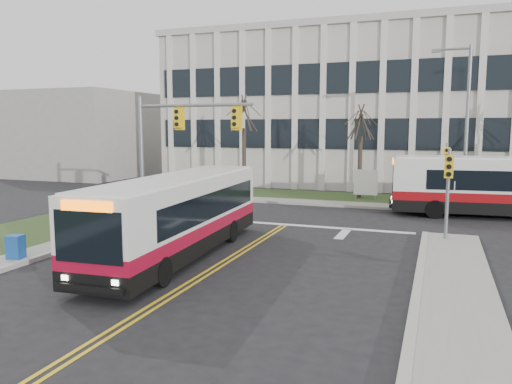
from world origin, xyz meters
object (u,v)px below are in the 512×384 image
Objects in this scene: streetlight at (464,118)px; directory_sign at (366,183)px; bus_cross at (508,188)px; newspaper_box_blue at (16,249)px; bus_main at (179,217)px.

directory_sign is at bearing 166.77° from streetlight.
bus_cross is 12.12× the size of newspaper_box_blue.
newspaper_box_blue is at bearing -154.64° from bus_main.
bus_main is at bearing 18.81° from newspaper_box_blue.
directory_sign is 0.19× the size of bus_main.
newspaper_box_blue is at bearing -129.96° from streetlight.
bus_main is (-4.40, -16.30, 0.26)m from directory_sign.
bus_main is at bearing -105.11° from directory_sign.
bus_cross is at bearing 32.25° from newspaper_box_blue.
newspaper_box_blue is (-17.03, -15.50, -1.06)m from bus_cross.
directory_sign is 2.11× the size of newspaper_box_blue.
newspaper_box_blue is (-14.83, -17.70, -4.72)m from streetlight.
newspaper_box_blue is at bearing -116.08° from directory_sign.
streetlight reaches higher than bus_cross.
bus_main reaches higher than directory_sign.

